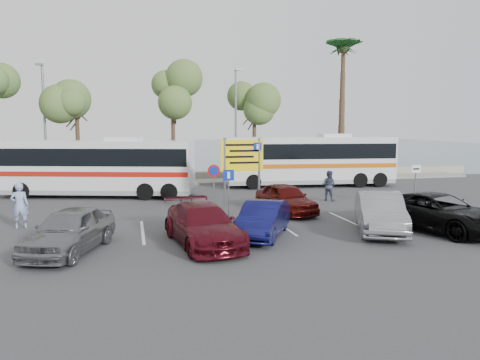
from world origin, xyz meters
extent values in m
plane|color=#353537|center=(0.00, 0.00, 0.00)|extent=(120.00, 120.00, 0.00)
cube|color=gray|center=(0.00, 14.00, 0.07)|extent=(44.00, 2.40, 0.15)
cube|color=gray|center=(0.00, 16.00, 0.30)|extent=(48.00, 0.80, 0.60)
plane|color=#425E6A|center=(0.00, 60.00, 0.01)|extent=(140.00, 140.00, 0.00)
cylinder|color=#382619|center=(-8.00, 14.00, 2.67)|extent=(0.28, 0.28, 5.04)
cylinder|color=#382619|center=(-1.50, 14.00, 2.95)|extent=(0.28, 0.28, 5.60)
cylinder|color=#382619|center=(4.50, 14.00, 2.74)|extent=(0.28, 0.28, 5.18)
cylinder|color=#382619|center=(11.50, 14.00, 5.15)|extent=(0.48, 0.48, 10.00)
cylinder|color=slate|center=(-10.00, 13.60, 4.15)|extent=(0.16, 0.16, 8.00)
cylinder|color=slate|center=(-10.00, 13.15, 8.10)|extent=(0.12, 0.90, 0.12)
cube|color=slate|center=(-10.00, 12.65, 8.05)|extent=(0.45, 0.25, 0.12)
cylinder|color=slate|center=(3.00, 13.60, 4.15)|extent=(0.16, 0.16, 8.00)
cylinder|color=slate|center=(3.00, 13.15, 8.10)|extent=(0.12, 0.90, 0.12)
cube|color=slate|center=(3.00, 12.65, 8.05)|extent=(0.45, 0.25, 0.12)
cylinder|color=slate|center=(0.10, 3.20, 1.80)|extent=(0.12, 0.12, 3.60)
cylinder|color=slate|center=(1.90, 3.20, 1.80)|extent=(0.12, 0.12, 3.60)
cube|color=yellow|center=(1.00, 3.20, 2.70)|extent=(2.20, 0.06, 1.60)
cube|color=#0C2699|center=(1.80, 3.16, 3.15)|extent=(0.42, 0.01, 0.42)
cylinder|color=slate|center=(-0.60, 2.40, 1.10)|extent=(0.07, 0.07, 2.20)
cylinder|color=#B20C0C|center=(-0.60, 2.37, 2.05)|extent=(0.60, 0.03, 0.60)
cylinder|color=slate|center=(-0.20, 0.80, 1.10)|extent=(0.07, 0.07, 2.20)
cube|color=#0C2699|center=(-0.20, 0.78, 2.00)|extent=(0.50, 0.03, 0.50)
cylinder|color=slate|center=(9.80, 1.50, 1.10)|extent=(0.07, 0.07, 2.20)
cube|color=white|center=(9.80, 1.48, 2.00)|extent=(0.50, 0.03, 0.40)
cube|color=silver|center=(-6.50, 8.86, 1.92)|extent=(11.60, 5.41, 2.79)
cube|color=black|center=(-6.50, 8.86, 2.42)|extent=(11.39, 5.38, 0.99)
cube|color=#AC150D|center=(-6.50, 8.86, 1.47)|extent=(11.49, 5.40, 0.28)
cube|color=gray|center=(-6.50, 8.86, 0.52)|extent=(11.48, 5.35, 0.52)
cube|color=silver|center=(-6.50, 8.86, 3.43)|extent=(2.23, 1.97, 0.23)
cube|color=silver|center=(7.50, 10.50, 1.96)|extent=(11.83, 3.65, 2.86)
cube|color=black|center=(7.50, 10.50, 2.47)|extent=(11.60, 3.66, 1.02)
cube|color=#BE560B|center=(7.50, 10.50, 1.50)|extent=(11.71, 3.67, 0.29)
cube|color=gray|center=(7.50, 10.50, 0.53)|extent=(11.71, 3.61, 0.53)
cube|color=silver|center=(7.50, 10.50, 3.51)|extent=(2.09, 1.74, 0.23)
imported|color=slate|center=(-6.55, -3.50, 0.76)|extent=(3.19, 4.81, 1.52)
imported|color=#10114C|center=(0.37, -2.84, 0.67)|extent=(3.22, 4.27, 1.35)
imported|color=#530D18|center=(-2.03, -3.50, 0.72)|extent=(2.73, 5.22, 1.44)
imported|color=#470C0A|center=(2.77, 1.50, 0.72)|extent=(2.34, 4.43, 1.44)
imported|color=black|center=(7.57, -3.50, 0.75)|extent=(4.17, 5.94, 1.50)
imported|color=gray|center=(5.17, -3.12, 0.79)|extent=(3.37, 5.04, 1.57)
imported|color=#8A9DC9|center=(-9.00, 0.81, 0.96)|extent=(0.73, 0.50, 1.92)
imported|color=#383B54|center=(6.31, 4.46, 0.85)|extent=(1.03, 1.04, 1.70)
camera|label=1|loc=(-4.45, -19.76, 4.32)|focal=35.00mm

